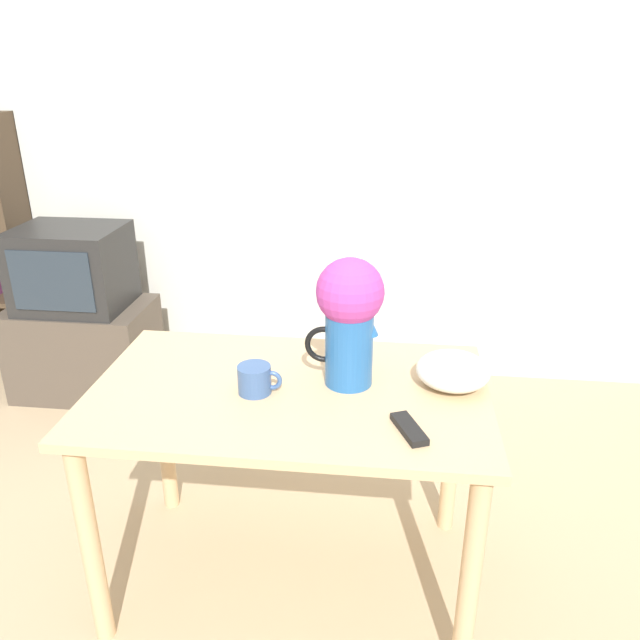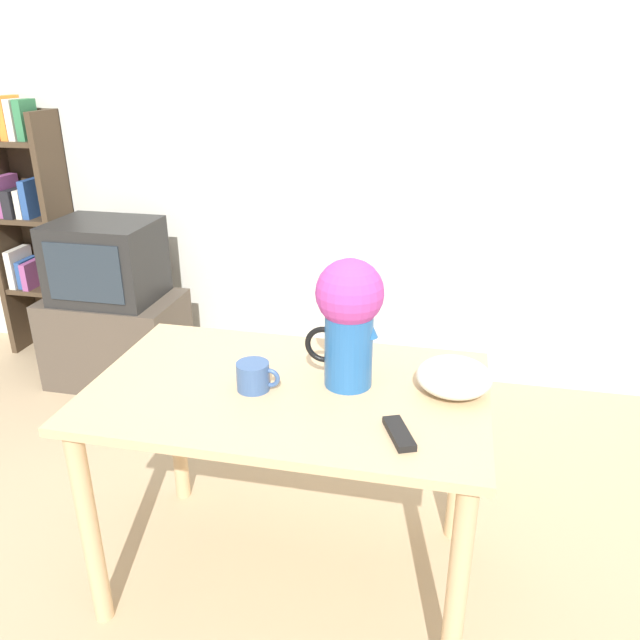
{
  "view_description": "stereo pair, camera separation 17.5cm",
  "coord_description": "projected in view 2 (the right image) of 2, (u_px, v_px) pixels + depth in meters",
  "views": [
    {
      "loc": [
        0.26,
        -1.48,
        1.73
      ],
      "look_at": [
        0.06,
        0.28,
        0.98
      ],
      "focal_mm": 35.0,
      "sensor_mm": 36.0,
      "label": 1
    },
    {
      "loc": [
        0.44,
        -1.45,
        1.73
      ],
      "look_at": [
        0.06,
        0.28,
        0.98
      ],
      "focal_mm": 35.0,
      "sensor_mm": 36.0,
      "label": 2
    }
  ],
  "objects": [
    {
      "name": "flower_vase",
      "position": [
        349.0,
        313.0,
        1.89
      ],
      "size": [
        0.24,
        0.21,
        0.41
      ],
      "color": "#235B9E",
      "rests_on": "table"
    },
    {
      "name": "tv_set",
      "position": [
        106.0,
        261.0,
        3.34
      ],
      "size": [
        0.54,
        0.44,
        0.43
      ],
      "color": "black",
      "rests_on": "tv_stand"
    },
    {
      "name": "coffee_mug",
      "position": [
        254.0,
        376.0,
        1.94
      ],
      "size": [
        0.14,
        0.1,
        0.09
      ],
      "color": "#385689",
      "rests_on": "table"
    },
    {
      "name": "ground_plane",
      "position": [
        284.0,
        623.0,
        2.06
      ],
      "size": [
        12.0,
        12.0,
        0.0
      ],
      "primitive_type": "plane",
      "color": "tan"
    },
    {
      "name": "wall_back",
      "position": [
        374.0,
        145.0,
        3.25
      ],
      "size": [
        8.0,
        0.05,
        2.6
      ],
      "color": "silver",
      "rests_on": "ground_plane"
    },
    {
      "name": "tv_stand",
      "position": [
        117.0,
        339.0,
        3.53
      ],
      "size": [
        0.73,
        0.46,
        0.5
      ],
      "color": "#4C4238",
      "rests_on": "ground_plane"
    },
    {
      "name": "remote_control",
      "position": [
        399.0,
        433.0,
        1.71
      ],
      "size": [
        0.11,
        0.16,
        0.02
      ],
      "color": "black",
      "rests_on": "table"
    },
    {
      "name": "table",
      "position": [
        289.0,
        419.0,
        2.01
      ],
      "size": [
        1.25,
        0.76,
        0.77
      ],
      "color": "tan",
      "rests_on": "ground_plane"
    },
    {
      "name": "bookshelf",
      "position": [
        30.0,
        218.0,
        3.7
      ],
      "size": [
        0.42,
        0.27,
        1.53
      ],
      "color": "#423323",
      "rests_on": "ground_plane"
    },
    {
      "name": "white_bowl",
      "position": [
        454.0,
        377.0,
        1.92
      ],
      "size": [
        0.23,
        0.23,
        0.1
      ],
      "color": "silver",
      "rests_on": "table"
    }
  ]
}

